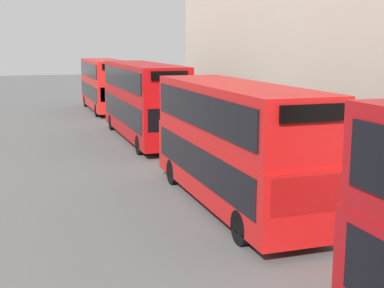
% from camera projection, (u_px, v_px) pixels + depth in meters
% --- Properties ---
extents(bus_second_in_queue, '(2.59, 10.05, 4.21)m').
position_uv_depth(bus_second_in_queue, '(233.00, 140.00, 18.00)').
color(bus_second_in_queue, red).
rests_on(bus_second_in_queue, ground).
extents(bus_third_in_queue, '(2.59, 11.39, 4.38)m').
position_uv_depth(bus_third_in_queue, '(143.00, 98.00, 30.62)').
color(bus_third_in_queue, '#B20C0F').
rests_on(bus_third_in_queue, ground).
extents(bus_trailing, '(2.59, 10.05, 4.19)m').
position_uv_depth(bus_trailing, '(104.00, 83.00, 43.79)').
color(bus_trailing, red).
rests_on(bus_trailing, ground).
extents(pedestrian, '(0.36, 0.36, 1.68)m').
position_uv_depth(pedestrian, '(141.00, 103.00, 42.96)').
color(pedestrian, brown).
rests_on(pedestrian, ground).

